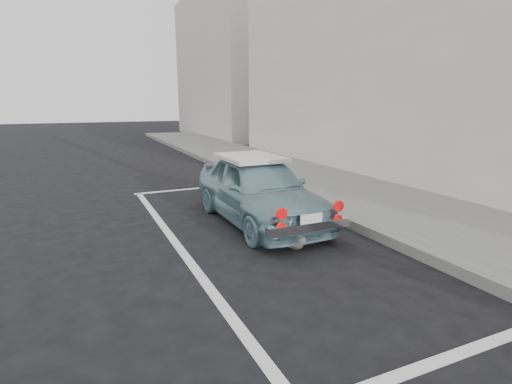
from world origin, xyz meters
TOP-DOWN VIEW (x-y plane):
  - ground at (0.00, 0.00)m, footprint 80.00×80.00m
  - sidewalk at (3.20, 2.00)m, footprint 2.80×40.00m
  - shop_building at (6.33, 4.00)m, footprint 3.50×18.00m
  - building_far at (6.35, 20.00)m, footprint 3.50×10.00m
  - pline_rear at (0.50, -0.50)m, footprint 3.00×0.12m
  - pline_front at (0.50, 6.50)m, footprint 3.00×0.12m
  - pline_side at (-0.90, 3.00)m, footprint 0.12×7.00m
  - retro_coupe at (0.64, 3.50)m, footprint 1.34×3.31m
  - cat at (0.55, 2.12)m, footprint 0.28×0.53m

SIDE VIEW (x-z plane):
  - ground at x=0.00m, z-range 0.00..0.00m
  - pline_rear at x=0.50m, z-range 0.00..0.01m
  - pline_front at x=0.50m, z-range 0.00..0.01m
  - pline_side at x=-0.90m, z-range 0.00..0.01m
  - sidewalk at x=3.20m, z-range 0.00..0.15m
  - cat at x=0.55m, z-range -0.01..0.27m
  - retro_coupe at x=0.64m, z-range 0.01..1.13m
  - shop_building at x=6.33m, z-range -0.01..6.99m
  - building_far at x=6.35m, z-range 0.00..8.00m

